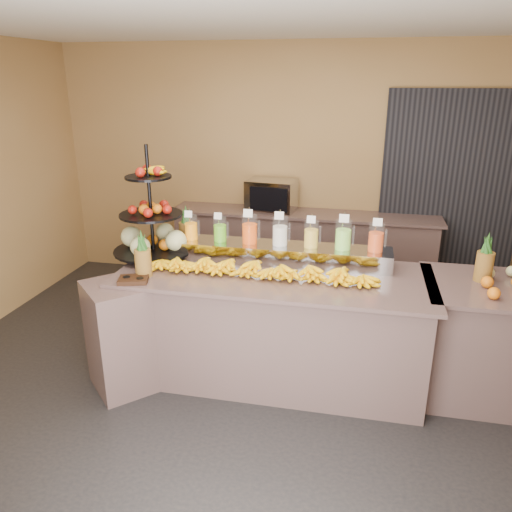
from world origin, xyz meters
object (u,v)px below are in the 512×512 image
(right_fruit_pile, at_px, (507,280))
(oven_warmer, at_px, (272,196))
(fruit_stand, at_px, (157,230))
(banana_heap, at_px, (256,267))
(condiment_caddy, at_px, (133,280))
(pitcher_tray, at_px, (280,253))

(right_fruit_pile, distance_m, oven_warmer, 2.84)
(fruit_stand, distance_m, right_fruit_pile, 2.80)
(banana_heap, xyz_separation_m, fruit_stand, (-0.92, 0.25, 0.18))
(fruit_stand, xyz_separation_m, condiment_caddy, (0.03, -0.58, -0.23))
(right_fruit_pile, bearing_deg, banana_heap, -176.80)
(banana_heap, distance_m, oven_warmer, 2.03)
(pitcher_tray, bearing_deg, banana_heap, -111.12)
(fruit_stand, bearing_deg, condiment_caddy, -96.38)
(fruit_stand, distance_m, condiment_caddy, 0.63)
(banana_heap, distance_m, condiment_caddy, 0.95)
(banana_heap, distance_m, fruit_stand, 0.97)
(fruit_stand, bearing_deg, pitcher_tray, -4.54)
(banana_heap, relative_size, oven_warmer, 3.40)
(condiment_caddy, bearing_deg, oven_warmer, 74.59)
(condiment_caddy, height_order, oven_warmer, oven_warmer)
(pitcher_tray, relative_size, condiment_caddy, 8.36)
(pitcher_tray, bearing_deg, fruit_stand, -175.18)
(banana_heap, xyz_separation_m, condiment_caddy, (-0.89, -0.33, -0.05))
(pitcher_tray, xyz_separation_m, fruit_stand, (-1.05, -0.09, 0.17))
(pitcher_tray, bearing_deg, oven_warmer, 102.74)
(banana_heap, bearing_deg, right_fruit_pile, 3.20)
(banana_heap, height_order, fruit_stand, fruit_stand)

